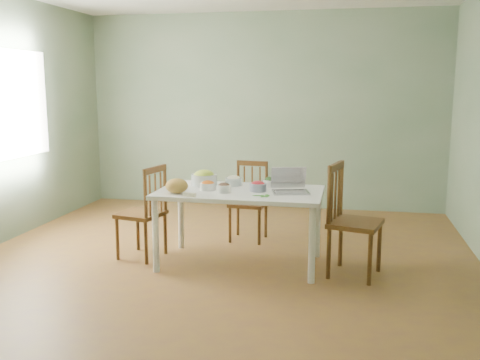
% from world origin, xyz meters
% --- Properties ---
extents(floor, '(5.00, 5.00, 0.00)m').
position_xyz_m(floor, '(0.00, 0.00, 0.00)').
color(floor, brown).
rests_on(floor, ground).
extents(wall_back, '(5.00, 0.00, 2.70)m').
position_xyz_m(wall_back, '(0.00, 2.50, 1.35)').
color(wall_back, gray).
rests_on(wall_back, ground).
extents(wall_front, '(5.00, 0.00, 2.70)m').
position_xyz_m(wall_front, '(0.00, -2.50, 1.35)').
color(wall_front, gray).
rests_on(wall_front, ground).
extents(window_left, '(0.04, 1.60, 1.20)m').
position_xyz_m(window_left, '(-2.48, 0.30, 1.50)').
color(window_left, white).
rests_on(window_left, ground).
extents(dining_table, '(1.55, 0.87, 0.73)m').
position_xyz_m(dining_table, '(0.20, -0.06, 0.36)').
color(dining_table, white).
rests_on(dining_table, floor).
extents(chair_far, '(0.41, 0.39, 0.87)m').
position_xyz_m(chair_far, '(0.12, 0.77, 0.44)').
color(chair_far, '#3D1E0F').
rests_on(chair_far, floor).
extents(chair_left, '(0.47, 0.48, 0.93)m').
position_xyz_m(chair_left, '(-0.81, -0.04, 0.47)').
color(chair_left, '#3D1E0F').
rests_on(chair_left, floor).
extents(chair_right, '(0.53, 0.54, 1.02)m').
position_xyz_m(chair_right, '(1.28, -0.15, 0.51)').
color(chair_right, '#3D1E0F').
rests_on(chair_right, floor).
extents(bread_boule, '(0.24, 0.24, 0.14)m').
position_xyz_m(bread_boule, '(-0.35, -0.30, 0.79)').
color(bread_boule, gold).
rests_on(bread_boule, dining_table).
extents(butter_stick, '(0.13, 0.07, 0.03)m').
position_xyz_m(butter_stick, '(-0.19, -0.42, 0.74)').
color(butter_stick, beige).
rests_on(butter_stick, dining_table).
extents(bowl_squash, '(0.34, 0.34, 0.15)m').
position_xyz_m(bowl_squash, '(-0.20, 0.13, 0.80)').
color(bowl_squash, gold).
rests_on(bowl_squash, dining_table).
extents(bowl_carrot, '(0.20, 0.20, 0.09)m').
position_xyz_m(bowl_carrot, '(-0.10, -0.09, 0.77)').
color(bowl_carrot, '#D65311').
rests_on(bowl_carrot, dining_table).
extents(bowl_onion, '(0.20, 0.20, 0.09)m').
position_xyz_m(bowl_onion, '(0.08, 0.20, 0.77)').
color(bowl_onion, white).
rests_on(bowl_onion, dining_table).
extents(bowl_mushroom, '(0.14, 0.14, 0.09)m').
position_xyz_m(bowl_mushroom, '(0.07, -0.18, 0.77)').
color(bowl_mushroom, '#332518').
rests_on(bowl_mushroom, dining_table).
extents(bowl_redpep, '(0.20, 0.20, 0.09)m').
position_xyz_m(bowl_redpep, '(0.37, -0.06, 0.77)').
color(bowl_redpep, red).
rests_on(bowl_redpep, dining_table).
extents(bowl_broccoli, '(0.16, 0.16, 0.09)m').
position_xyz_m(bowl_broccoli, '(0.45, 0.20, 0.77)').
color(bowl_broccoli, '#173E14').
rests_on(bowl_broccoli, dining_table).
extents(flatbread, '(0.24, 0.24, 0.02)m').
position_xyz_m(flatbread, '(0.48, 0.27, 0.73)').
color(flatbread, tan).
rests_on(flatbread, dining_table).
extents(basil_bunch, '(0.18, 0.18, 0.02)m').
position_xyz_m(basil_bunch, '(0.44, -0.28, 0.74)').
color(basil_bunch, '#1B5521').
rests_on(basil_bunch, dining_table).
extents(laptop, '(0.40, 0.38, 0.22)m').
position_xyz_m(laptop, '(0.68, -0.08, 0.84)').
color(laptop, silver).
rests_on(laptop, dining_table).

